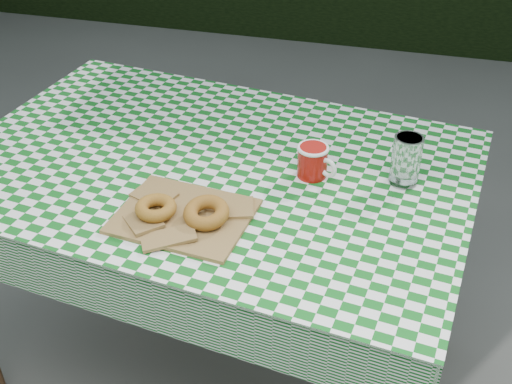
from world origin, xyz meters
TOP-DOWN VIEW (x-y plane):
  - table at (0.09, 0.15)m, footprint 1.37×1.01m
  - tablecloth at (0.09, 0.15)m, footprint 1.39×1.03m
  - paper_bag at (0.10, -0.09)m, footprint 0.31×0.26m
  - bagel_front at (0.04, -0.10)m, footprint 0.10×0.10m
  - bagel_back at (0.16, -0.10)m, footprint 0.12×0.12m
  - coffee_mug at (0.34, 0.15)m, footprint 0.19×0.19m
  - drinking_glass at (0.56, 0.18)m, footprint 0.09×0.09m

SIDE VIEW (x-z plane):
  - table at x=0.09m, z-range 0.00..0.75m
  - tablecloth at x=0.09m, z-range 0.75..0.76m
  - paper_bag at x=0.10m, z-range 0.76..0.77m
  - bagel_front at x=0.04m, z-range 0.77..0.80m
  - bagel_back at x=0.16m, z-range 0.77..0.80m
  - coffee_mug at x=0.34m, z-range 0.76..0.84m
  - drinking_glass at x=0.56m, z-range 0.76..0.88m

